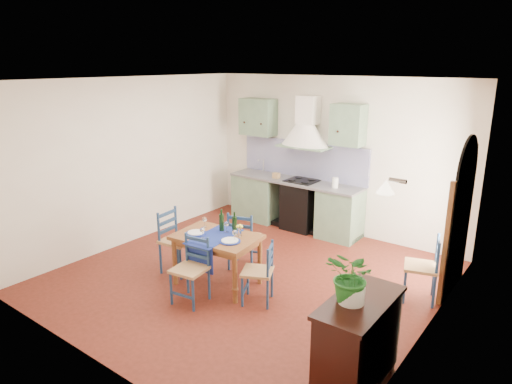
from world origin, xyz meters
TOP-DOWN VIEW (x-y plane):
  - floor at (0.00, 0.00)m, footprint 5.00×5.00m
  - back_wall at (-0.47, 2.29)m, footprint 5.00×0.96m
  - right_wall at (2.50, 0.28)m, footprint 0.26×5.00m
  - left_wall at (-2.50, 0.00)m, footprint 0.04×5.00m
  - ceiling at (0.00, 0.00)m, footprint 5.00×5.00m
  - dining_table at (-0.21, -0.44)m, footprint 1.21×0.93m
  - chair_near at (-0.16, -0.99)m, footprint 0.46×0.46m
  - chair_far at (-0.25, 0.20)m, footprint 0.53×0.53m
  - chair_left at (-0.97, -0.49)m, footprint 0.49×0.49m
  - chair_right at (0.56, -0.49)m, footprint 0.51×0.51m
  - chair_spare at (2.23, 0.84)m, footprint 0.52×0.52m
  - sideboard at (2.26, -1.24)m, footprint 0.50×1.05m
  - potted_plant at (2.21, -1.33)m, footprint 0.55×0.51m

SIDE VIEW (x-z plane):
  - floor at x=0.00m, z-range 0.00..0.00m
  - chair_right at x=0.56m, z-range 0.01..0.83m
  - chair_near at x=-0.16m, z-range 0.02..0.89m
  - chair_spare at x=2.23m, z-range 0.02..0.90m
  - chair_far at x=-0.25m, z-range 0.02..0.92m
  - chair_left at x=-0.97m, z-range 0.02..0.96m
  - sideboard at x=2.26m, z-range 0.04..0.98m
  - dining_table at x=-0.21m, z-range 0.12..1.17m
  - back_wall at x=-0.47m, z-range -0.35..2.45m
  - potted_plant at x=2.21m, z-range 0.94..1.44m
  - right_wall at x=2.50m, z-range -0.06..2.74m
  - left_wall at x=-2.50m, z-range 0.00..2.80m
  - ceiling at x=0.00m, z-range 2.80..2.81m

